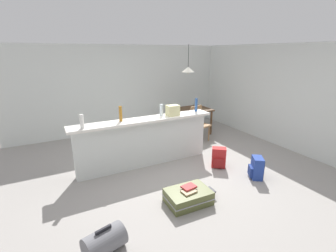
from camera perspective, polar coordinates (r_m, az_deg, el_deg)
The scene contains 18 objects.
ground_plane at distance 4.95m, azimuth 1.85°, elevation -10.78°, with size 13.00×13.00×0.05m, color gray.
wall_back at distance 7.26m, azimuth -10.02°, elevation 8.69°, with size 6.60×0.10×2.50m, color silver.
wall_right at distance 6.71m, azimuth 24.15°, elevation 6.75°, with size 0.10×6.00×2.50m, color silver.
partition_half_wall at distance 4.99m, azimuth -5.50°, elevation -4.19°, with size 2.80×0.20×0.96m, color silver.
bar_countertop at distance 4.83m, azimuth -5.67°, elevation 1.42°, with size 2.96×0.40×0.05m, color white.
bottle_white at distance 4.42m, azimuth -19.87°, elevation 1.00°, with size 0.07×0.07×0.25m, color silver.
bottle_amber at distance 4.69m, azimuth -11.24°, elevation 2.89°, with size 0.06×0.06×0.30m, color #9E661E.
bottle_clear at distance 5.01m, azimuth -1.59°, elevation 3.84°, with size 0.07×0.07×0.25m, color silver.
bottle_blue at distance 5.42m, azimuth 6.73°, elevation 5.04°, with size 0.06×0.06×0.30m, color #284C89.
grocery_bag at distance 5.03m, azimuth 1.13°, elevation 3.74°, with size 0.26×0.18×0.22m, color beige.
dining_table at distance 6.89m, azimuth 5.41°, elevation 3.30°, with size 1.10×0.80×0.74m.
dining_chair_near_partition at distance 6.45m, azimuth 7.29°, elevation 1.05°, with size 0.49×0.49×0.93m.
pendant_lamp at distance 6.70m, azimuth 4.82°, elevation 13.29°, with size 0.34×0.34×0.77m.
suitcase_flat_olive at distance 3.96m, azimuth 4.86°, elevation -16.40°, with size 0.84×0.51×0.22m.
duffel_bag_grey at distance 3.24m, azimuth -14.91°, elevation -25.03°, with size 0.54×0.42×0.34m.
backpack_blue at distance 4.88m, azimuth 20.34°, elevation -9.39°, with size 0.33×0.34×0.42m.
backpack_red at distance 5.10m, azimuth 12.00°, elevation -7.46°, with size 0.34×0.33×0.42m.
book_stack at distance 3.89m, azimuth 5.00°, elevation -14.74°, with size 0.29×0.27×0.05m.
Camera 1 is at (-2.15, -3.80, 2.31)m, focal length 25.56 mm.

